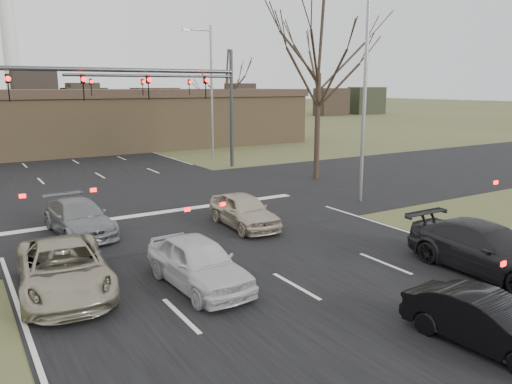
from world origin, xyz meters
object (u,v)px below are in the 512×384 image
car_black_hatch (487,322)px  car_grey_ahead (79,217)px  mast_arm_far (194,95)px  car_silver_suv (64,268)px  car_silver_ahead (244,210)px  building (79,120)px  car_charcoal_sedan (488,249)px  mast_arm_near (27,99)px  streetlight_right_far (209,86)px  streetlight_right_near (362,86)px  car_white_sedan (198,262)px

car_black_hatch → car_grey_ahead: 14.46m
mast_arm_far → car_silver_suv: (-11.79, -16.96, -4.33)m
mast_arm_far → car_silver_ahead: size_ratio=2.77×
building → car_charcoal_sedan: (3.58, -37.11, -1.93)m
mast_arm_far → car_grey_ahead: (-10.18, -11.46, -4.36)m
mast_arm_near → streetlight_right_far: streetlight_right_far is taller
car_charcoal_sedan → car_silver_ahead: (-3.73, 8.22, -0.05)m
mast_arm_far → streetlight_right_far: 5.12m
streetlight_right_near → car_white_sedan: bearing=-153.7°
car_grey_ahead → car_silver_ahead: 6.34m
car_charcoal_sedan → mast_arm_far: bearing=89.0°
car_charcoal_sedan → car_grey_ahead: 14.33m
streetlight_right_far → car_white_sedan: bearing=-117.3°
mast_arm_near → car_charcoal_sedan: mast_arm_near is taller
building → mast_arm_near: size_ratio=3.50×
streetlight_right_far → car_grey_ahead: (-13.32, -15.46, -4.93)m
mast_arm_far → car_white_sedan: bearing=-114.6°
mast_arm_far → car_black_hatch: bearing=-100.6°
car_white_sedan → car_grey_ahead: size_ratio=0.92×
car_white_sedan → car_charcoal_sedan: size_ratio=0.82×
streetlight_right_far → car_charcoal_sedan: size_ratio=1.97×
mast_arm_near → car_silver_suv: bearing=-93.1°
streetlight_right_near → car_black_hatch: streetlight_right_near is taller
car_white_sedan → building: bearing=79.9°
streetlight_right_near → car_silver_suv: (-14.43, -3.96, -4.90)m
building → car_black_hatch: (-0.48, -39.83, -2.07)m
car_silver_suv → car_silver_ahead: 8.07m
building → streetlight_right_near: bearing=-76.3°
mast_arm_far → streetlight_right_near: 13.28m
building → car_charcoal_sedan: building is taller
car_silver_suv → car_silver_ahead: bearing=27.8°
mast_arm_far → streetlight_right_far: size_ratio=1.11×
car_grey_ahead → mast_arm_far: bearing=44.1°
car_white_sedan → mast_arm_near: bearing=106.2°
streetlight_right_near → car_silver_suv: bearing=-164.6°
mast_arm_far → car_charcoal_sedan: 22.53m
mast_arm_far → car_black_hatch: mast_arm_far is taller
mast_arm_far → car_charcoal_sedan: size_ratio=2.19×
car_silver_suv → car_white_sedan: bearing=-19.5°
mast_arm_near → mast_arm_far: 15.17m
car_silver_suv → streetlight_right_near: bearing=20.8°
car_silver_suv → car_grey_ahead: 5.73m
mast_arm_near → car_white_sedan: 10.00m
mast_arm_far → car_silver_suv: 21.11m
streetlight_right_far → car_white_sedan: size_ratio=2.40×
car_silver_suv → building: bearing=82.1°
streetlight_right_far → car_charcoal_sedan: 26.82m
mast_arm_far → car_black_hatch: (-4.66, -24.83, -4.42)m
streetlight_right_far → car_charcoal_sedan: streetlight_right_far is taller
car_white_sedan → mast_arm_far: bearing=62.6°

